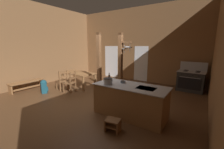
# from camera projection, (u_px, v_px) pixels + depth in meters

# --- Properties ---
(ground_plane) EXTENTS (8.47, 8.96, 0.10)m
(ground_plane) POSITION_uv_depth(u_px,v_px,m) (90.00, 101.00, 5.54)
(ground_plane) COLOR brown
(wall_back) EXTENTS (8.47, 0.14, 4.23)m
(wall_back) POSITION_uv_depth(u_px,v_px,m) (136.00, 45.00, 8.49)
(wall_back) COLOR brown
(wall_back) RESTS_ON ground_plane
(wall_left) EXTENTS (0.14, 8.96, 4.23)m
(wall_left) POSITION_uv_depth(u_px,v_px,m) (31.00, 45.00, 7.21)
(wall_left) COLOR brown
(wall_left) RESTS_ON ground_plane
(glazed_door_back_left) EXTENTS (1.00, 0.01, 2.05)m
(glazed_door_back_left) POSITION_uv_depth(u_px,v_px,m) (111.00, 62.00, 9.58)
(glazed_door_back_left) COLOR white
(glazed_door_back_left) RESTS_ON ground_plane
(glazed_panel_back_right) EXTENTS (0.84, 0.01, 2.05)m
(glazed_panel_back_right) POSITION_uv_depth(u_px,v_px,m) (141.00, 64.00, 8.45)
(glazed_panel_back_right) COLOR white
(glazed_panel_back_right) RESTS_ON ground_plane
(kitchen_island) EXTENTS (2.17, 0.98, 0.94)m
(kitchen_island) POSITION_uv_depth(u_px,v_px,m) (130.00, 101.00, 4.26)
(kitchen_island) COLOR olive
(kitchen_island) RESTS_ON ground_plane
(stove_range) EXTENTS (1.19, 0.88, 1.32)m
(stove_range) POSITION_uv_depth(u_px,v_px,m) (191.00, 81.00, 6.62)
(stove_range) COLOR #292929
(stove_range) RESTS_ON ground_plane
(support_post_with_pot_rack) EXTENTS (0.60, 0.25, 2.58)m
(support_post_with_pot_rack) POSITION_uv_depth(u_px,v_px,m) (121.00, 63.00, 5.85)
(support_post_with_pot_rack) COLOR brown
(support_post_with_pot_rack) RESTS_ON ground_plane
(support_post_center) EXTENTS (0.14, 0.14, 2.58)m
(support_post_center) POSITION_uv_depth(u_px,v_px,m) (99.00, 65.00, 5.79)
(support_post_center) COLOR brown
(support_post_center) RESTS_ON ground_plane
(step_stool) EXTENTS (0.40, 0.34, 0.30)m
(step_stool) POSITION_uv_depth(u_px,v_px,m) (113.00, 124.00, 3.53)
(step_stool) COLOR brown
(step_stool) RESTS_ON ground_plane
(dining_table) EXTENTS (1.75, 0.99, 0.74)m
(dining_table) POSITION_uv_depth(u_px,v_px,m) (78.00, 74.00, 7.27)
(dining_table) COLOR olive
(dining_table) RESTS_ON ground_plane
(ladderback_chair_near_window) EXTENTS (0.52, 0.52, 0.95)m
(ladderback_chair_near_window) POSITION_uv_depth(u_px,v_px,m) (62.00, 81.00, 6.76)
(ladderback_chair_near_window) COLOR brown
(ladderback_chair_near_window) RESTS_ON ground_plane
(ladderback_chair_by_post) EXTENTS (0.53, 0.53, 0.95)m
(ladderback_chair_by_post) POSITION_uv_depth(u_px,v_px,m) (70.00, 82.00, 6.43)
(ladderback_chair_by_post) COLOR brown
(ladderback_chair_by_post) RESTS_ON ground_plane
(bench_along_left_wall) EXTENTS (0.38, 1.52, 0.44)m
(bench_along_left_wall) POSITION_uv_depth(u_px,v_px,m) (27.00, 84.00, 6.73)
(bench_along_left_wall) COLOR olive
(bench_along_left_wall) RESTS_ON ground_plane
(backpack) EXTENTS (0.39, 0.38, 0.60)m
(backpack) POSITION_uv_depth(u_px,v_px,m) (44.00, 86.00, 6.35)
(backpack) COLOR #194756
(backpack) RESTS_ON ground_plane
(stockpot_on_counter) EXTENTS (0.34, 0.27, 0.19)m
(stockpot_on_counter) POSITION_uv_depth(u_px,v_px,m) (108.00, 81.00, 4.28)
(stockpot_on_counter) COLOR #A8AAB2
(stockpot_on_counter) RESTS_ON kitchen_island
(mixing_bowl_on_counter) EXTENTS (0.17, 0.17, 0.06)m
(mixing_bowl_on_counter) POSITION_uv_depth(u_px,v_px,m) (123.00, 82.00, 4.46)
(mixing_bowl_on_counter) COLOR slate
(mixing_bowl_on_counter) RESTS_ON kitchen_island
(bottle_tall_on_counter) EXTENTS (0.07, 0.07, 0.28)m
(bottle_tall_on_counter) POSITION_uv_depth(u_px,v_px,m) (109.00, 78.00, 4.64)
(bottle_tall_on_counter) COLOR #56331E
(bottle_tall_on_counter) RESTS_ON kitchen_island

